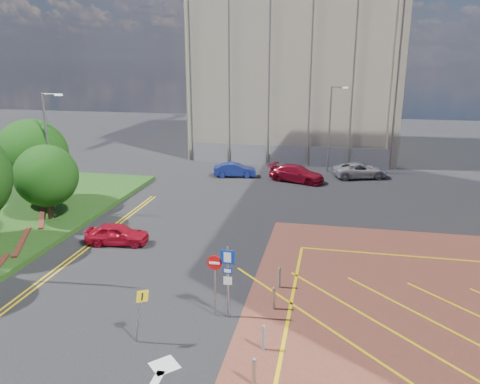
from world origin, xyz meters
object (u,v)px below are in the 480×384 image
(car_red_back, at_px, (297,174))
(car_silver_back, at_px, (360,170))
(tree_d, at_px, (32,154))
(lamp_back, at_px, (330,126))
(car_blue_back, at_px, (235,170))
(car_red_left, at_px, (117,234))
(sign_cluster, at_px, (223,274))
(lamp_left_far, at_px, (49,147))
(warning_sign, at_px, (140,309))
(tree_c, at_px, (46,176))

(car_red_back, height_order, car_silver_back, car_red_back)
(car_silver_back, bearing_deg, tree_d, 101.57)
(tree_d, relative_size, lamp_back, 0.76)
(lamp_back, xyz_separation_m, car_blue_back, (-8.30, -3.55, -3.73))
(car_red_back, bearing_deg, car_blue_back, 102.24)
(car_red_left, height_order, car_red_back, car_red_back)
(sign_cluster, bearing_deg, lamp_left_far, 143.18)
(lamp_back, bearing_deg, lamp_left_far, -139.14)
(warning_sign, bearing_deg, car_red_back, 81.56)
(lamp_back, height_order, car_red_back, lamp_back)
(car_red_left, bearing_deg, lamp_left_far, 48.19)
(tree_d, distance_m, warning_sign, 20.39)
(lamp_back, xyz_separation_m, sign_cluster, (-3.78, -27.02, -2.41))
(warning_sign, xyz_separation_m, car_red_back, (3.75, 25.30, -0.72))
(tree_d, height_order, sign_cluster, tree_d)
(tree_c, bearing_deg, car_blue_back, 57.30)
(lamp_left_far, relative_size, warning_sign, 3.56)
(tree_c, distance_m, lamp_left_far, 2.65)
(car_silver_back, bearing_deg, car_red_left, 124.23)
(tree_c, relative_size, sign_cluster, 1.53)
(tree_d, bearing_deg, warning_sign, -45.55)
(lamp_left_far, distance_m, car_red_left, 9.10)
(tree_c, relative_size, lamp_back, 0.61)
(tree_d, xyz_separation_m, lamp_back, (20.58, 15.00, 0.49))
(lamp_left_far, relative_size, lamp_back, 1.00)
(lamp_back, distance_m, warning_sign, 30.28)
(lamp_back, height_order, sign_cluster, lamp_back)
(car_blue_back, relative_size, car_silver_back, 0.79)
(car_silver_back, bearing_deg, lamp_left_far, 105.80)
(sign_cluster, height_order, car_red_back, sign_cluster)
(tree_d, height_order, car_blue_back, tree_d)
(car_red_left, bearing_deg, car_blue_back, -19.70)
(car_red_back, xyz_separation_m, car_silver_back, (5.51, 2.48, -0.04))
(car_blue_back, height_order, car_red_back, car_red_back)
(tree_d, bearing_deg, car_red_left, -31.73)
(car_red_left, xyz_separation_m, car_silver_back, (14.55, 18.83, 0.05))
(lamp_back, height_order, car_blue_back, lamp_back)
(car_red_back, bearing_deg, sign_cluster, -164.52)
(lamp_left_far, distance_m, warning_sign, 18.37)
(tree_d, height_order, lamp_back, lamp_back)
(car_red_left, bearing_deg, warning_sign, -157.81)
(tree_d, height_order, car_silver_back, tree_d)
(car_red_left, height_order, car_blue_back, car_blue_back)
(tree_d, relative_size, car_silver_back, 1.26)
(lamp_left_far, relative_size, car_red_left, 2.20)
(warning_sign, distance_m, car_red_left, 10.43)
(lamp_left_far, xyz_separation_m, car_blue_back, (10.20, 12.45, -4.03))
(tree_d, distance_m, car_blue_back, 17.10)
(tree_d, distance_m, sign_cluster, 20.74)
(tree_c, height_order, car_blue_back, tree_c)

